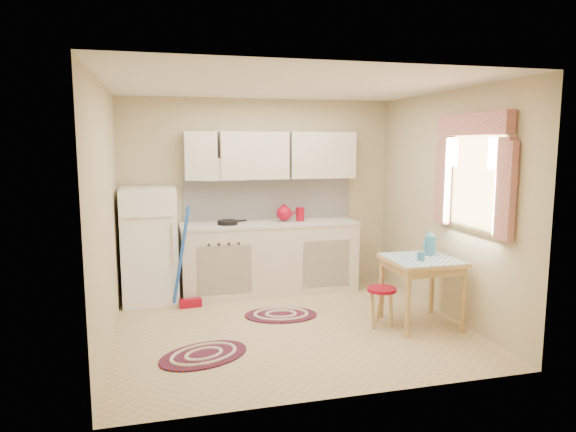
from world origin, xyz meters
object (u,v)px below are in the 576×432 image
at_px(fridge, 150,245).
at_px(base_cabinets, 270,259).
at_px(table, 421,292).
at_px(stool, 381,307).

relative_size(fridge, base_cabinets, 0.62).
xyz_separation_m(fridge, table, (2.79, -1.55, -0.34)).
bearing_deg(base_cabinets, table, -51.00).
bearing_deg(table, fridge, 150.95).
bearing_deg(base_cabinets, stool, -60.73).
distance_m(fridge, base_cabinets, 1.52).
relative_size(base_cabinets, stool, 5.36).
xyz_separation_m(fridge, stool, (2.36, -1.50, -0.49)).
bearing_deg(stool, fridge, 147.62).
distance_m(table, stool, 0.46).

